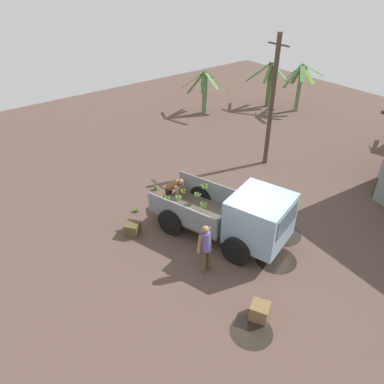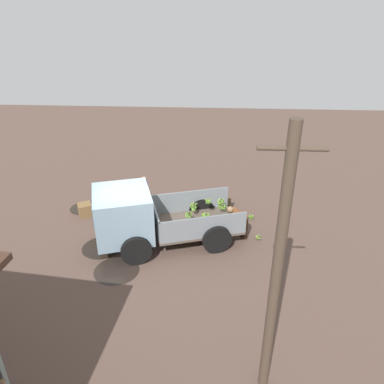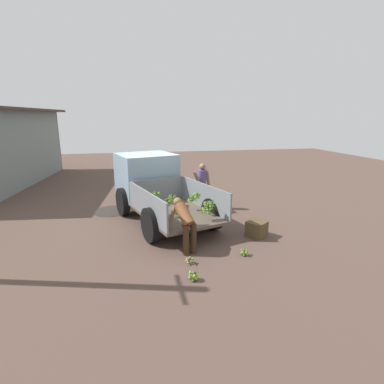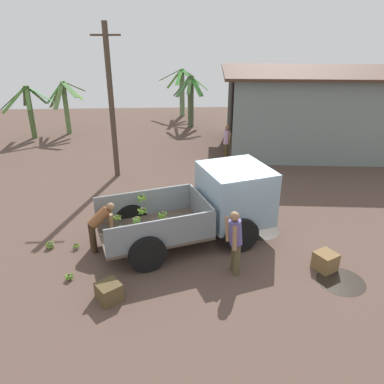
# 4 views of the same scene
# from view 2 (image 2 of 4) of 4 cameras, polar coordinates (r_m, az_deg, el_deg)

# --- Properties ---
(ground) EXTENTS (36.00, 36.00, 0.00)m
(ground) POSITION_cam_2_polar(r_m,az_deg,el_deg) (12.53, -8.71, -7.74)
(ground) COLOR brown
(mud_patch_0) EXTENTS (1.34, 1.34, 0.01)m
(mud_patch_0) POSITION_cam_2_polar(r_m,az_deg,el_deg) (11.48, -11.41, -11.65)
(mud_patch_0) COLOR black
(mud_patch_0) RESTS_ON ground
(mud_patch_1) EXTENTS (1.29, 1.29, 0.01)m
(mud_patch_1) POSITION_cam_2_polar(r_m,az_deg,el_deg) (12.54, -13.52, -8.21)
(mud_patch_1) COLOR black
(mud_patch_1) RESTS_ON ground
(mud_patch_2) EXTENTS (1.11, 1.11, 0.01)m
(mud_patch_2) POSITION_cam_2_polar(r_m,az_deg,el_deg) (14.98, -16.05, -2.36)
(mud_patch_2) COLOR black
(mud_patch_2) RESTS_ON ground
(cargo_truck) EXTENTS (4.91, 3.11, 1.97)m
(cargo_truck) POSITION_cam_2_polar(r_m,az_deg,el_deg) (11.88, -8.30, -3.73)
(cargo_truck) COLOR brown
(cargo_truck) RESTS_ON ground
(utility_pole) EXTENTS (1.04, 0.20, 5.59)m
(utility_pole) POSITION_cam_2_polar(r_m,az_deg,el_deg) (6.80, 12.77, -12.01)
(utility_pole) COLOR #47392D
(utility_pole) RESTS_ON ground
(person_foreground_visitor) EXTENTS (0.41, 0.66, 1.63)m
(person_foreground_visitor) POSITION_cam_2_polar(r_m,az_deg,el_deg) (13.51, -7.34, -0.46)
(person_foreground_visitor) COLOR brown
(person_foreground_visitor) RESTS_ON ground
(person_worker_loading) EXTENTS (0.74, 0.72, 1.28)m
(person_worker_loading) POSITION_cam_2_polar(r_m,az_deg,el_deg) (12.32, 7.16, -4.11)
(person_worker_loading) COLOR #372517
(person_worker_loading) RESTS_ON ground
(banana_bunch_on_ground_0) EXTENTS (0.22, 0.23, 0.21)m
(banana_bunch_on_ground_0) POSITION_cam_2_polar(r_m,az_deg,el_deg) (12.76, 13.28, -6.91)
(banana_bunch_on_ground_0) COLOR brown
(banana_bunch_on_ground_0) RESTS_ON ground
(banana_bunch_on_ground_1) EXTENTS (0.21, 0.21, 0.17)m
(banana_bunch_on_ground_1) POSITION_cam_2_polar(r_m,az_deg,el_deg) (12.72, 10.12, -6.75)
(banana_bunch_on_ground_1) COLOR brown
(banana_bunch_on_ground_1) RESTS_ON ground
(banana_bunch_on_ground_2) EXTENTS (0.21, 0.21, 0.17)m
(banana_bunch_on_ground_2) POSITION_cam_2_polar(r_m,az_deg,el_deg) (13.83, 8.97, -3.70)
(banana_bunch_on_ground_2) COLOR brown
(banana_bunch_on_ground_2) RESTS_ON ground
(wooden_crate_0) EXTENTS (0.65, 0.65, 0.42)m
(wooden_crate_0) POSITION_cam_2_polar(r_m,az_deg,el_deg) (14.37, 4.61, -1.65)
(wooden_crate_0) COLOR brown
(wooden_crate_0) RESTS_ON ground
(wooden_crate_1) EXTENTS (0.64, 0.64, 0.45)m
(wooden_crate_1) POSITION_cam_2_polar(r_m,az_deg,el_deg) (14.40, -15.98, -2.58)
(wooden_crate_1) COLOR brown
(wooden_crate_1) RESTS_ON ground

